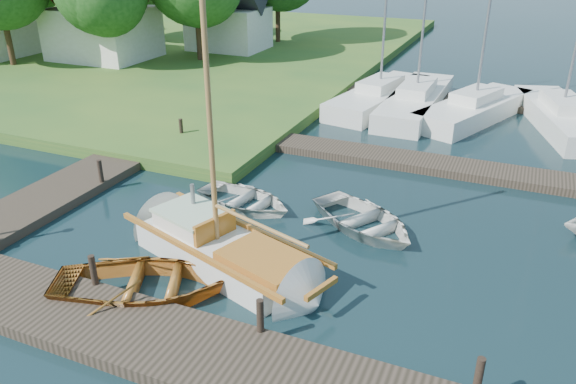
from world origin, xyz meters
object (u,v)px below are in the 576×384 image
at_px(mooring_post_1, 93,270).
at_px(mooring_post_2, 260,316).
at_px(marina_boat_0, 380,95).
at_px(marina_boat_1, 416,99).
at_px(tender_a, 245,197).
at_px(marina_boat_3, 561,115).
at_px(house_a, 102,19).
at_px(dinghy, 143,279).
at_px(tender_c, 364,217).
at_px(marina_boat_2, 475,107).
at_px(mooring_post_3, 479,375).
at_px(house_c, 228,19).
at_px(mooring_post_5, 181,128).
at_px(sailboat, 227,254).
at_px(mooring_post_4, 100,171).

relative_size(mooring_post_1, mooring_post_2, 1.00).
height_order(marina_boat_0, marina_boat_1, marina_boat_0).
xyz_separation_m(tender_a, marina_boat_3, (9.48, 12.99, 0.23)).
xyz_separation_m(mooring_post_2, house_a, (-21.50, 21.00, 2.26)).
bearing_deg(dinghy, tender_c, -61.10).
bearing_deg(marina_boat_2, marina_boat_0, 107.03).
relative_size(mooring_post_1, tender_a, 0.24).
height_order(mooring_post_3, house_c, house_c).
bearing_deg(mooring_post_5, marina_boat_1, 47.63).
bearing_deg(mooring_post_1, marina_boat_2, 69.60).
distance_m(tender_a, marina_boat_0, 13.13).
bearing_deg(mooring_post_1, mooring_post_3, 0.00).
height_order(sailboat, tender_a, sailboat).
xyz_separation_m(mooring_post_5, dinghy, (5.11, -9.55, -0.24)).
relative_size(tender_c, house_a, 0.60).
bearing_deg(house_a, mooring_post_1, -51.01).
distance_m(mooring_post_3, marina_boat_2, 18.58).
relative_size(mooring_post_1, tender_c, 0.21).
xyz_separation_m(mooring_post_4, mooring_post_5, (0.00, 5.00, 0.00)).
bearing_deg(marina_boat_3, house_a, 68.37).
relative_size(sailboat, marina_boat_2, 0.93).
relative_size(mooring_post_2, tender_a, 0.24).
xyz_separation_m(mooring_post_1, mooring_post_3, (9.00, 0.00, 0.00)).
bearing_deg(marina_boat_2, mooring_post_4, 162.83).
bearing_deg(tender_a, tender_c, -76.89).
distance_m(mooring_post_2, marina_boat_0, 18.99).
bearing_deg(marina_boat_3, tender_c, 139.90).
distance_m(marina_boat_1, house_a, 21.26).
distance_m(sailboat, tender_a, 3.51).
bearing_deg(sailboat, marina_boat_2, 93.03).
distance_m(sailboat, dinghy, 2.34).
height_order(mooring_post_2, mooring_post_5, same).
height_order(dinghy, house_c, house_c).
bearing_deg(marina_boat_2, mooring_post_2, -165.54).
bearing_deg(house_c, tender_a, -60.24).
bearing_deg(mooring_post_3, house_c, 126.53).
height_order(mooring_post_3, marina_boat_1, marina_boat_1).
xyz_separation_m(sailboat, tender_c, (2.79, 3.40, 0.05)).
relative_size(marina_boat_0, house_c, 2.05).
relative_size(dinghy, marina_boat_2, 0.42).
bearing_deg(dinghy, mooring_post_4, 23.75).
bearing_deg(tender_a, house_a, 61.70).
bearing_deg(house_a, dinghy, -48.61).
bearing_deg(marina_boat_1, mooring_post_2, -177.79).
height_order(tender_c, marina_boat_0, marina_boat_0).
height_order(sailboat, marina_boat_2, marina_boat_2).
relative_size(mooring_post_4, marina_boat_2, 0.08).
height_order(mooring_post_3, marina_boat_0, marina_boat_0).
bearing_deg(mooring_post_1, mooring_post_4, 128.66).
distance_m(tender_c, marina_boat_1, 12.98).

